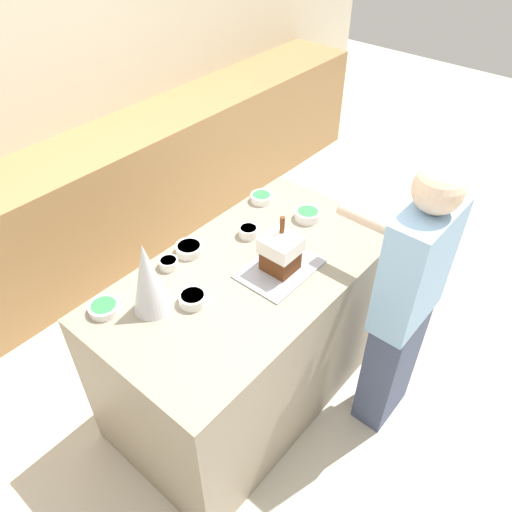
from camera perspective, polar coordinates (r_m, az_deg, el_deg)
name	(u,v)px	position (r m, az deg, el deg)	size (l,w,h in m)	color
ground_plane	(250,386)	(3.09, -0.66, -14.69)	(12.00, 12.00, 0.00)	beige
wall_back	(11,91)	(3.63, -26.18, 16.55)	(8.00, 0.05, 2.60)	beige
back_cabinet_block	(73,219)	(3.74, -20.17, 4.00)	(6.00, 0.60, 0.93)	#9E7547
kitchen_island	(250,335)	(2.72, -0.74, -9.05)	(1.54, 0.84, 0.94)	gray
baking_tray	(280,269)	(2.40, 2.75, -1.45)	(0.39, 0.28, 0.01)	#9E9EA8
gingerbread_house	(281,252)	(2.33, 2.83, 0.41)	(0.16, 0.17, 0.27)	#5B2D14
decorative_tree	(148,278)	(2.14, -12.25, -2.47)	(0.17, 0.17, 0.36)	silver
candy_bowl_near_tray_right	(193,298)	(2.23, -7.24, -4.82)	(0.13, 0.13, 0.05)	white
candy_bowl_far_left	(104,308)	(2.28, -16.98, -5.66)	(0.14, 0.14, 0.04)	white
candy_bowl_near_tray_left	(189,248)	(2.50, -7.66, 0.86)	(0.14, 0.14, 0.04)	silver
candy_bowl_center_rear	(248,231)	(2.58, -0.87, 2.85)	(0.10, 0.10, 0.05)	white
candy_bowl_far_right	(261,197)	(2.84, 0.63, 6.71)	(0.12, 0.12, 0.04)	white
candy_bowl_beside_tree	(308,214)	(2.71, 5.93, 4.75)	(0.14, 0.14, 0.05)	white
candy_bowl_front_corner	(169,263)	(2.43, -9.95, -0.80)	(0.09, 0.09, 0.05)	silver
person	(405,307)	(2.48, 16.63, -5.57)	(0.42, 0.52, 1.58)	#424C6B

